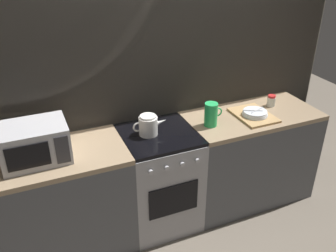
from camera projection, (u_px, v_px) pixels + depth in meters
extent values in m
plane|color=#6B6054|center=(160.00, 219.00, 3.40)|extent=(8.00, 8.00, 0.00)
cube|color=#A39989|center=(144.00, 85.00, 3.09)|extent=(3.60, 0.05, 2.40)
cube|color=beige|center=(145.00, 86.00, 3.07)|extent=(3.58, 0.01, 2.39)
cube|color=#515459|center=(52.00, 208.00, 2.88)|extent=(1.20, 0.60, 0.86)
cube|color=#9E8466|center=(43.00, 160.00, 2.67)|extent=(1.20, 0.60, 0.04)
cube|color=#9E9EA3|center=(159.00, 180.00, 3.19)|extent=(0.60, 0.60, 0.87)
cube|color=black|center=(159.00, 135.00, 2.98)|extent=(0.59, 0.59, 0.03)
cube|color=black|center=(174.00, 200.00, 2.94)|extent=(0.42, 0.01, 0.28)
cylinder|color=#B7B7BC|center=(151.00, 172.00, 2.70)|extent=(0.04, 0.02, 0.04)
cylinder|color=#B7B7BC|center=(167.00, 168.00, 2.75)|extent=(0.04, 0.02, 0.04)
cylinder|color=#B7B7BC|center=(182.00, 165.00, 2.79)|extent=(0.04, 0.02, 0.04)
cylinder|color=#B7B7BC|center=(197.00, 161.00, 2.83)|extent=(0.04, 0.02, 0.04)
cube|color=#515459|center=(247.00, 158.00, 3.50)|extent=(1.20, 0.60, 0.86)
cube|color=#9E8466|center=(252.00, 116.00, 3.29)|extent=(1.20, 0.60, 0.04)
cube|color=#B2B2B7|center=(34.00, 143.00, 2.58)|extent=(0.46, 0.34, 0.27)
cube|color=black|center=(28.00, 157.00, 2.42)|extent=(0.28, 0.01, 0.17)
cube|color=#333338|center=(62.00, 150.00, 2.49)|extent=(0.09, 0.01, 0.21)
cylinder|color=white|center=(148.00, 126.00, 2.92)|extent=(0.15, 0.15, 0.15)
cylinder|color=white|center=(148.00, 117.00, 2.88)|extent=(0.13, 0.13, 0.02)
cone|color=white|center=(161.00, 122.00, 2.95)|extent=(0.10, 0.04, 0.05)
torus|color=white|center=(138.00, 127.00, 2.89)|extent=(0.08, 0.01, 0.08)
cylinder|color=green|center=(211.00, 114.00, 3.05)|extent=(0.11, 0.11, 0.20)
torus|color=green|center=(218.00, 112.00, 3.06)|extent=(0.08, 0.01, 0.08)
cube|color=tan|center=(253.00, 115.00, 3.23)|extent=(0.30, 0.40, 0.02)
cylinder|color=silver|center=(255.00, 114.00, 3.21)|extent=(0.22, 0.22, 0.01)
cylinder|color=silver|center=(255.00, 113.00, 3.20)|extent=(0.21, 0.21, 0.01)
cylinder|color=silver|center=(255.00, 112.00, 3.20)|extent=(0.21, 0.21, 0.01)
cylinder|color=silver|center=(257.00, 110.00, 3.20)|extent=(0.16, 0.07, 0.01)
cube|color=silver|center=(253.00, 110.00, 3.19)|extent=(0.16, 0.09, 0.00)
cylinder|color=silver|center=(271.00, 101.00, 3.41)|extent=(0.08, 0.08, 0.08)
cylinder|color=red|center=(272.00, 96.00, 3.39)|extent=(0.07, 0.07, 0.02)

